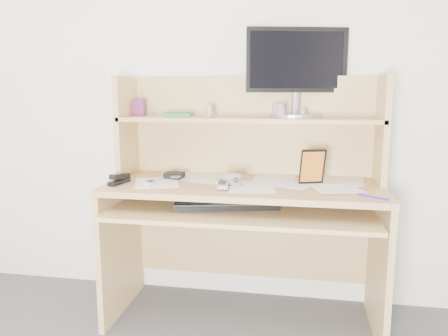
% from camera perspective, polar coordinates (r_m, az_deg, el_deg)
% --- Properties ---
extents(back_wall, '(3.60, 0.04, 2.50)m').
position_cam_1_polar(back_wall, '(2.51, 3.68, 10.70)').
color(back_wall, white).
rests_on(back_wall, floor).
extents(desk, '(1.40, 0.70, 1.30)m').
position_cam_1_polar(desk, '(2.33, 2.86, -2.99)').
color(desk, tan).
rests_on(desk, floor).
extents(paper_clutter, '(1.32, 0.54, 0.01)m').
position_cam_1_polar(paper_clutter, '(2.24, 2.62, -1.98)').
color(paper_clutter, white).
rests_on(paper_clutter, desk).
extents(keyboard, '(0.53, 0.30, 0.03)m').
position_cam_1_polar(keyboard, '(2.17, 0.20, -4.69)').
color(keyboard, black).
rests_on(keyboard, desk).
extents(tv_remote, '(0.08, 0.19, 0.02)m').
position_cam_1_polar(tv_remote, '(2.16, -0.11, -2.07)').
color(tv_remote, gray).
rests_on(tv_remote, paper_clutter).
extents(flip_phone, '(0.06, 0.09, 0.02)m').
position_cam_1_polar(flip_phone, '(2.23, -9.52, -1.81)').
color(flip_phone, silver).
rests_on(flip_phone, paper_clutter).
extents(stapler, '(0.07, 0.15, 0.05)m').
position_cam_1_polar(stapler, '(2.29, -13.54, -1.33)').
color(stapler, black).
rests_on(stapler, paper_clutter).
extents(wallet, '(0.10, 0.09, 0.03)m').
position_cam_1_polar(wallet, '(2.39, -6.50, -0.89)').
color(wallet, black).
rests_on(wallet, paper_clutter).
extents(sticky_note_pad, '(0.10, 0.10, 0.01)m').
position_cam_1_polar(sticky_note_pad, '(2.27, -0.13, -1.76)').
color(sticky_note_pad, yellow).
rests_on(sticky_note_pad, desk).
extents(digital_camera, '(0.10, 0.05, 0.06)m').
position_cam_1_polar(digital_camera, '(2.18, 1.06, -1.48)').
color(digital_camera, '#A7A7A9').
rests_on(digital_camera, paper_clutter).
extents(game_case, '(0.12, 0.05, 0.18)m').
position_cam_1_polar(game_case, '(2.23, 11.46, 0.18)').
color(game_case, black).
rests_on(game_case, paper_clutter).
extents(blue_pen, '(0.12, 0.09, 0.01)m').
position_cam_1_polar(blue_pen, '(2.02, 18.89, -3.62)').
color(blue_pen, '#1B18B9').
rests_on(blue_pen, paper_clutter).
extents(card_box, '(0.07, 0.03, 0.10)m').
position_cam_1_polar(card_box, '(2.53, -11.10, 7.78)').
color(card_box, '#A92216').
rests_on(card_box, desk).
extents(shelf_book, '(0.19, 0.23, 0.02)m').
position_cam_1_polar(shelf_book, '(2.43, -6.14, 6.94)').
color(shelf_book, '#398E4C').
rests_on(shelf_book, desk).
extents(chip_stack_a, '(0.05, 0.05, 0.06)m').
position_cam_1_polar(chip_stack_a, '(2.35, -1.94, 7.41)').
color(chip_stack_a, black).
rests_on(chip_stack_a, desk).
extents(chip_stack_b, '(0.05, 0.05, 0.07)m').
position_cam_1_polar(chip_stack_b, '(2.35, 6.84, 7.47)').
color(chip_stack_b, white).
rests_on(chip_stack_b, desk).
extents(chip_stack_c, '(0.05, 0.05, 0.04)m').
position_cam_1_polar(chip_stack_c, '(2.35, 10.28, 7.05)').
color(chip_stack_c, black).
rests_on(chip_stack_c, desk).
extents(chip_stack_d, '(0.05, 0.05, 0.07)m').
position_cam_1_polar(chip_stack_d, '(2.30, 7.46, 7.43)').
color(chip_stack_d, white).
rests_on(chip_stack_d, desk).
extents(monitor, '(0.54, 0.27, 0.47)m').
position_cam_1_polar(monitor, '(2.42, 9.45, 12.55)').
color(monitor, '#A5A5AA').
rests_on(monitor, desk).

